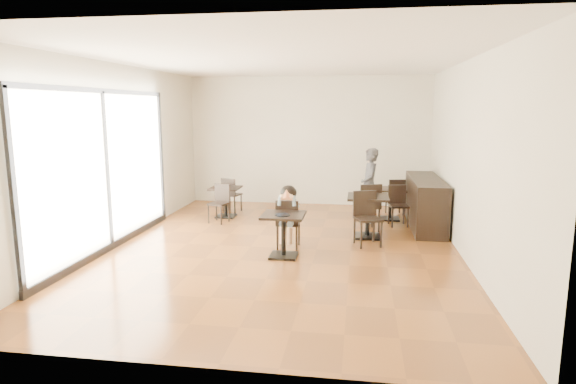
% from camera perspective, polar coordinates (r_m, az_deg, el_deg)
% --- Properties ---
extents(floor, '(6.00, 8.00, 0.01)m').
position_cam_1_polar(floor, '(8.49, -0.58, -6.65)').
color(floor, brown).
rests_on(floor, ground).
extents(ceiling, '(6.00, 8.00, 0.01)m').
position_cam_1_polar(ceiling, '(8.17, -0.62, 15.40)').
color(ceiling, white).
rests_on(ceiling, floor).
extents(wall_back, '(6.00, 0.01, 3.20)m').
position_cam_1_polar(wall_back, '(12.13, 2.40, 6.07)').
color(wall_back, beige).
rests_on(wall_back, floor).
extents(wall_front, '(6.00, 0.01, 3.20)m').
position_cam_1_polar(wall_front, '(4.31, -9.01, -1.28)').
color(wall_front, beige).
rests_on(wall_front, floor).
extents(wall_left, '(0.01, 8.00, 3.20)m').
position_cam_1_polar(wall_left, '(9.14, -19.57, 4.20)').
color(wall_left, beige).
rests_on(wall_left, floor).
extents(wall_right, '(0.01, 8.00, 3.20)m').
position_cam_1_polar(wall_right, '(8.25, 20.48, 3.58)').
color(wall_right, beige).
rests_on(wall_right, floor).
extents(storefront_window, '(0.04, 4.50, 2.60)m').
position_cam_1_polar(storefront_window, '(8.71, -20.85, 2.54)').
color(storefront_window, white).
rests_on(storefront_window, floor).
extents(child_table, '(0.68, 0.68, 0.72)m').
position_cam_1_polar(child_table, '(7.90, -0.54, -5.19)').
color(child_table, black).
rests_on(child_table, floor).
extents(child_chair, '(0.39, 0.39, 0.87)m').
position_cam_1_polar(child_chair, '(8.41, 0.05, -3.73)').
color(child_chair, black).
rests_on(child_chair, floor).
extents(child, '(0.39, 0.55, 1.10)m').
position_cam_1_polar(child, '(8.39, 0.05, -2.99)').
color(child, slate).
rests_on(child, child_chair).
extents(plate, '(0.24, 0.24, 0.01)m').
position_cam_1_polar(plate, '(7.72, -0.66, -2.73)').
color(plate, black).
rests_on(plate, child_table).
extents(pizza_slice, '(0.25, 0.20, 0.06)m').
position_cam_1_polar(pizza_slice, '(8.12, -0.15, -0.53)').
color(pizza_slice, '#EBBB85').
rests_on(pizza_slice, child).
extents(adult_patron, '(0.48, 0.64, 1.59)m').
position_cam_1_polar(adult_patron, '(10.35, 9.64, 0.76)').
color(adult_patron, '#3A3A3E').
rests_on(adult_patron, floor).
extents(cafe_table_mid, '(0.96, 0.96, 0.80)m').
position_cam_1_polar(cafe_table_mid, '(9.19, 9.40, -2.91)').
color(cafe_table_mid, black).
rests_on(cafe_table_mid, floor).
extents(cafe_table_left, '(0.79, 0.79, 0.68)m').
position_cam_1_polar(cafe_table_left, '(10.86, -7.40, -1.19)').
color(cafe_table_left, black).
rests_on(cafe_table_left, floor).
extents(cafe_table_back, '(0.76, 0.76, 0.69)m').
position_cam_1_polar(cafe_table_back, '(10.75, 11.99, -1.40)').
color(cafe_table_back, black).
rests_on(cafe_table_back, floor).
extents(chair_mid_a, '(0.55, 0.55, 0.96)m').
position_cam_1_polar(chair_mid_a, '(9.71, 9.37, -1.72)').
color(chair_mid_a, black).
rests_on(chair_mid_a, floor).
extents(chair_mid_b, '(0.55, 0.55, 0.96)m').
position_cam_1_polar(chair_mid_b, '(8.64, 9.47, -3.20)').
color(chair_mid_b, black).
rests_on(chair_mid_b, floor).
extents(chair_left_a, '(0.45, 0.45, 0.81)m').
position_cam_1_polar(chair_left_a, '(11.37, -6.65, -0.32)').
color(chair_left_a, black).
rests_on(chair_left_a, floor).
extents(chair_left_b, '(0.45, 0.45, 0.81)m').
position_cam_1_polar(chair_left_b, '(10.33, -8.23, -1.40)').
color(chair_left_b, black).
rests_on(chair_left_b, floor).
extents(chair_back_a, '(0.44, 0.44, 0.83)m').
position_cam_1_polar(chair_back_a, '(11.28, 12.55, -0.52)').
color(chair_back_a, black).
rests_on(chair_back_a, floor).
extents(chair_back_b, '(0.44, 0.44, 0.83)m').
position_cam_1_polar(chair_back_b, '(10.21, 12.97, -1.64)').
color(chair_back_b, black).
rests_on(chair_back_b, floor).
extents(service_counter, '(0.60, 2.40, 1.00)m').
position_cam_1_polar(service_counter, '(10.31, 15.95, -1.19)').
color(service_counter, black).
rests_on(service_counter, floor).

